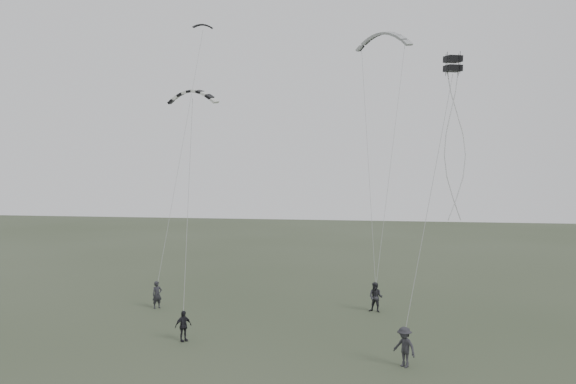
% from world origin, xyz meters
% --- Properties ---
extents(ground, '(140.00, 140.00, 0.00)m').
position_xyz_m(ground, '(0.00, 0.00, 0.00)').
color(ground, '#35402A').
rests_on(ground, ground).
extents(flyer_left, '(0.69, 0.69, 1.62)m').
position_xyz_m(flyer_left, '(-6.19, 6.23, 0.81)').
color(flyer_left, '#222228').
rests_on(flyer_left, ground).
extents(flyer_right, '(1.00, 0.88, 1.73)m').
position_xyz_m(flyer_right, '(6.70, 7.58, 0.86)').
color(flyer_right, '#28282D').
rests_on(flyer_right, ground).
extents(flyer_center, '(0.84, 0.89, 1.48)m').
position_xyz_m(flyer_center, '(-2.31, 0.26, 0.74)').
color(flyer_center, black).
rests_on(flyer_center, ground).
extents(flyer_far, '(1.23, 1.18, 1.68)m').
position_xyz_m(flyer_far, '(8.06, -1.53, 0.84)').
color(flyer_far, '#28282D').
rests_on(flyer_far, ground).
extents(kite_dark_small, '(1.51, 1.10, 0.59)m').
position_xyz_m(kite_dark_small, '(-5.63, 13.34, 18.59)').
color(kite_dark_small, black).
rests_on(kite_dark_small, flyer_left).
extents(kite_pale_large, '(4.12, 2.53, 1.79)m').
position_xyz_m(kite_pale_large, '(6.96, 14.36, 17.71)').
color(kite_pale_large, '#979A9C').
rests_on(kite_pale_large, flyer_right).
extents(kite_striped, '(2.87, 0.99, 1.26)m').
position_xyz_m(kite_striped, '(-3.60, 5.40, 12.74)').
color(kite_striped, black).
rests_on(kite_striped, flyer_center).
extents(kite_box, '(0.91, 0.93, 0.77)m').
position_xyz_m(kite_box, '(10.34, 2.54, 13.26)').
color(kite_box, black).
rests_on(kite_box, flyer_far).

